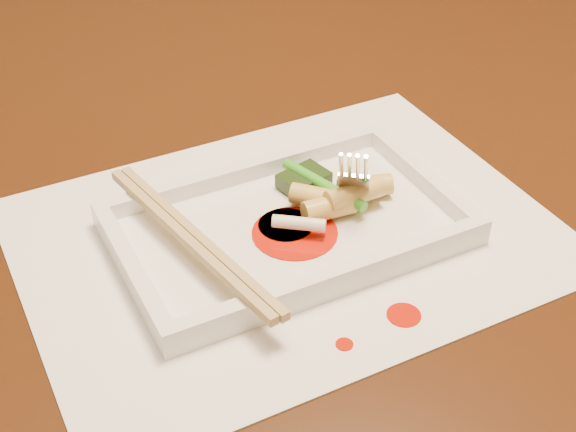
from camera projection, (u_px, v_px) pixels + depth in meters
name	position (u px, v px, depth m)	size (l,w,h in m)	color
table	(278.00, 211.00, 0.81)	(1.40, 0.90, 0.75)	black
placemat	(288.00, 235.00, 0.62)	(0.40, 0.30, 0.00)	white
sauce_splatter_a	(404.00, 315.00, 0.55)	(0.02, 0.02, 0.00)	red
sauce_splatter_b	(344.00, 344.00, 0.53)	(0.01, 0.01, 0.00)	red
plate_base	(288.00, 230.00, 0.62)	(0.26, 0.16, 0.01)	white
plate_rim_far	(247.00, 171.00, 0.66)	(0.26, 0.01, 0.01)	white
plate_rim_near	(337.00, 277.00, 0.56)	(0.26, 0.01, 0.01)	white
plate_rim_left	(132.00, 268.00, 0.56)	(0.01, 0.14, 0.01)	white
plate_rim_right	(423.00, 177.00, 0.65)	(0.01, 0.14, 0.01)	white
veg_piece	(304.00, 180.00, 0.65)	(0.04, 0.03, 0.01)	black
scallion_white	(299.00, 223.00, 0.60)	(0.01, 0.01, 0.04)	#EAEACC
scallion_green	(324.00, 185.00, 0.63)	(0.01, 0.01, 0.09)	#299417
chopstick_a	(186.00, 239.00, 0.57)	(0.01, 0.21, 0.01)	tan
chopstick_b	(197.00, 236.00, 0.58)	(0.01, 0.21, 0.01)	tan
fork	(359.00, 110.00, 0.61)	(0.09, 0.10, 0.14)	silver
sauce_blob_0	(295.00, 233.00, 0.61)	(0.07, 0.07, 0.00)	red
sauce_blob_1	(286.00, 225.00, 0.61)	(0.04, 0.04, 0.00)	red
rice_cake_0	(365.00, 187.00, 0.64)	(0.02, 0.02, 0.04)	#E0C868
rice_cake_1	(318.00, 198.00, 0.63)	(0.02, 0.02, 0.04)	#E0C868
rice_cake_2	(355.00, 194.00, 0.62)	(0.02, 0.02, 0.05)	#E0C868
rice_cake_3	(329.00, 208.00, 0.61)	(0.02, 0.02, 0.04)	#E0C868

